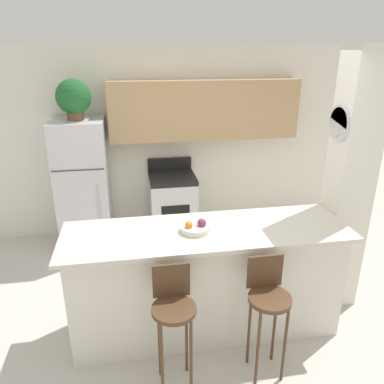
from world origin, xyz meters
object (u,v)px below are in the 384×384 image
refrigerator (83,185)px  stove_range (173,206)px  potted_plant_on_fridge (74,98)px  fruit_bowl (195,228)px  bar_stool_right (268,300)px  bar_stool_left (173,311)px

refrigerator → stove_range: 1.23m
potted_plant_on_fridge → fruit_bowl: (1.14, -1.91, -0.88)m
stove_range → bar_stool_right: (0.45, -2.48, 0.22)m
bar_stool_left → potted_plant_on_fridge: (-0.88, 2.46, 1.28)m
stove_range → potted_plant_on_fridge: bearing=-179.2°
bar_stool_right → refrigerator: bearing=123.3°
bar_stool_left → stove_range: bearing=83.3°
bar_stool_right → fruit_bowl: bearing=130.6°
potted_plant_on_fridge → bar_stool_right: bearing=-56.7°
stove_range → fruit_bowl: size_ratio=4.19×
refrigerator → stove_range: size_ratio=1.58×
stove_range → bar_stool_right: size_ratio=1.05×
bar_stool_right → fruit_bowl: 0.83m
refrigerator → stove_range: refrigerator is taller
potted_plant_on_fridge → refrigerator: bearing=-63.2°
refrigerator → bar_stool_left: size_ratio=1.66×
fruit_bowl → refrigerator: bearing=120.9°
stove_range → bar_stool_left: size_ratio=1.05×
bar_stool_left → fruit_bowl: (0.27, 0.55, 0.40)m
bar_stool_left → bar_stool_right: bearing=0.0°
bar_stool_right → potted_plant_on_fridge: 3.21m
stove_range → fruit_bowl: fruit_bowl is taller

